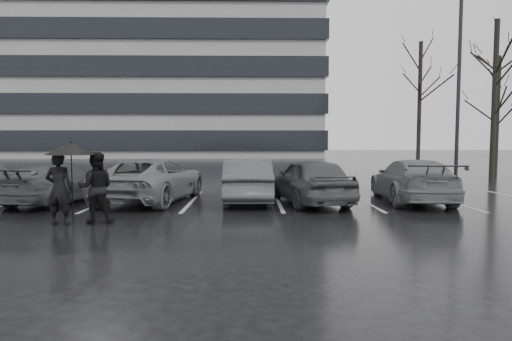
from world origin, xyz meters
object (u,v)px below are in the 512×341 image
object	(u,v)px
car_west_c	(58,183)
pedestrian_right	(96,188)
car_main	(310,180)
lamp_post	(458,93)
tree_north	(419,106)
car_west_b	(153,180)
car_east	(412,180)
tree_east	(494,100)
car_west_a	(247,180)
pedestrian_left	(59,189)
tree_ne	(497,115)

from	to	relation	value
car_west_c	pedestrian_right	bearing A→B (deg)	137.19
car_main	lamp_post	bearing A→B (deg)	-157.36
lamp_post	tree_north	world-z (taller)	lamp_post
car_west_b	car_west_c	distance (m)	2.94
pedestrian_right	lamp_post	xyz separation A→B (m)	(12.46, 7.75, 3.11)
car_east	tree_east	bearing A→B (deg)	-127.44
car_west_a	pedestrian_left	bearing A→B (deg)	39.19
tree_east	car_east	bearing A→B (deg)	-132.24
car_main	car_west_a	xyz separation A→B (m)	(-1.98, 0.42, -0.03)
tree_east	tree_north	xyz separation A→B (m)	(-1.00, 7.00, 0.25)
tree_east	car_west_a	bearing A→B (deg)	-148.12
tree_ne	tree_north	world-z (taller)	tree_north
car_main	pedestrian_left	world-z (taller)	pedestrian_left
car_west_c	tree_east	distance (m)	20.31
pedestrian_left	tree_ne	size ratio (longest dim) A/B	0.24
car_west_c	pedestrian_left	xyz separation A→B (m)	(1.63, -3.58, 0.23)
car_main	car_west_a	distance (m)	2.02
pedestrian_left	tree_east	world-z (taller)	tree_east
car_main	tree_north	xyz separation A→B (m)	(9.43, 15.14, 3.53)
car_east	pedestrian_right	distance (m)	9.60
car_west_a	tree_east	xyz separation A→B (m)	(12.41, 7.72, 3.31)
car_west_c	tree_ne	bearing A→B (deg)	-138.76
car_east	lamp_post	bearing A→B (deg)	-124.60
tree_ne	pedestrian_left	bearing A→B (deg)	-141.26
car_main	car_east	size ratio (longest dim) A/B	0.90
pedestrian_left	tree_north	xyz separation A→B (m)	(15.78, 18.47, 3.40)
car_west_a	car_west_c	distance (m)	6.00
car_west_b	pedestrian_left	size ratio (longest dim) A/B	2.95
lamp_post	tree_ne	size ratio (longest dim) A/B	1.24
tree_north	tree_east	bearing A→B (deg)	-81.87
tree_east	tree_ne	size ratio (longest dim) A/B	1.14
car_west_a	tree_east	size ratio (longest dim) A/B	0.53
car_west_b	pedestrian_right	xyz separation A→B (m)	(-0.51, -3.72, 0.15)
car_east	tree_ne	xyz separation A→B (m)	(9.56, 11.78, 2.81)
car_west_b	tree_north	xyz separation A→B (m)	(14.49, 14.53, 3.55)
car_west_b	pedestrian_left	xyz separation A→B (m)	(-1.29, -3.94, 0.15)
pedestrian_right	car_east	bearing A→B (deg)	-170.97
pedestrian_right	tree_east	world-z (taller)	tree_east
car_west_b	tree_ne	bearing A→B (deg)	-137.52
car_west_a	car_west_b	xyz separation A→B (m)	(-3.08, 0.19, 0.01)
car_west_a	pedestrian_right	size ratio (longest dim) A/B	2.47
pedestrian_right	tree_ne	distance (m)	24.12
pedestrian_right	tree_north	distance (m)	23.87
car_west_c	tree_ne	distance (m)	24.22
pedestrian_right	tree_east	bearing A→B (deg)	-157.07
car_west_c	pedestrian_left	bearing A→B (deg)	126.04
car_main	tree_north	distance (m)	18.18
tree_north	lamp_post	bearing A→B (deg)	-103.63
pedestrian_right	tree_east	distance (m)	19.81
lamp_post	tree_east	distance (m)	4.98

